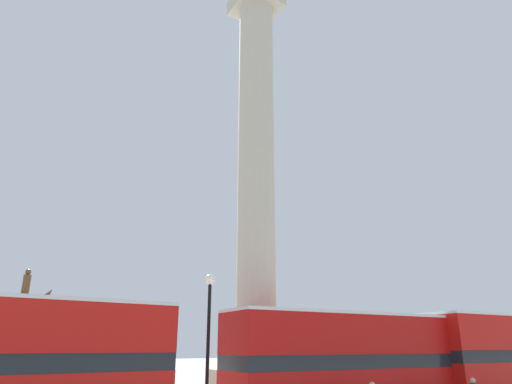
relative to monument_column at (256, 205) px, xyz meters
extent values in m
cube|color=#ADA593|center=(0.00, 0.00, -8.48)|extent=(3.31, 3.31, 0.94)
cylinder|color=#ADA593|center=(0.00, 0.00, 2.24)|extent=(1.97, 1.97, 20.50)
cube|color=#ADA593|center=(0.00, 0.00, 12.94)|extent=(2.66, 2.66, 0.90)
cube|color=#B7140F|center=(-10.98, -3.49, -6.43)|extent=(10.49, 3.23, 1.50)
cube|color=silver|center=(-10.98, -3.49, -5.62)|extent=(10.49, 3.23, 0.12)
cube|color=#B7140F|center=(12.14, -4.93, -8.55)|extent=(10.57, 2.60, 1.70)
cube|color=black|center=(12.14, -4.93, -7.42)|extent=(10.57, 2.55, 0.55)
cube|color=#B7140F|center=(12.14, -4.93, -6.35)|extent=(10.57, 2.60, 1.59)
cube|color=silver|center=(12.14, -4.93, -5.50)|extent=(10.57, 2.60, 0.12)
cube|color=black|center=(2.30, -4.11, -7.57)|extent=(11.50, 2.76, 0.55)
cube|color=#A80F0C|center=(2.30, -4.11, -6.52)|extent=(11.50, 2.81, 1.55)
cube|color=silver|center=(2.30, -4.11, -5.68)|extent=(11.50, 2.81, 0.12)
cube|color=#ADA593|center=(-9.73, 5.65, -8.30)|extent=(3.82, 3.18, 3.20)
ellipsoid|color=brown|center=(-9.73, 5.65, -5.05)|extent=(2.41, 1.59, 1.01)
cone|color=brown|center=(-8.71, 5.95, -4.60)|extent=(1.09, 0.80, 1.06)
cylinder|color=brown|center=(-9.73, 5.65, -4.10)|extent=(0.36, 0.36, 0.90)
sphere|color=brown|center=(-9.73, 5.65, -3.51)|extent=(0.28, 0.28, 0.28)
cylinder|color=brown|center=(-9.13, 6.11, -6.12)|extent=(0.20, 0.20, 1.15)
cylinder|color=brown|center=(-8.97, 5.58, -6.12)|extent=(0.20, 0.20, 1.15)
cylinder|color=brown|center=(-10.49, 5.71, -6.12)|extent=(0.20, 0.20, 1.15)
cylinder|color=brown|center=(-10.33, 5.18, -6.12)|extent=(0.20, 0.20, 1.15)
cylinder|color=black|center=(-3.46, -2.02, -7.22)|extent=(0.14, 0.14, 5.35)
sphere|color=white|center=(-3.46, -2.02, -4.33)|extent=(0.43, 0.43, 0.43)
sphere|color=tan|center=(5.93, -7.04, -8.29)|extent=(0.23, 0.23, 0.23)
camera|label=1|loc=(-11.74, -19.47, -7.01)|focal=32.00mm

